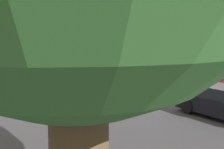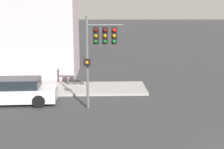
% 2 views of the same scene
% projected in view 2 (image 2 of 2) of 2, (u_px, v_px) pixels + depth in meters
% --- Properties ---
extents(traffic_signal, '(0.55, 2.11, 5.05)m').
position_uv_depth(traffic_signal, '(100.00, 43.00, 16.48)').
color(traffic_signal, '#515456').
rests_on(traffic_signal, ground_plane).
extents(parked_car_0, '(2.03, 4.84, 1.50)m').
position_uv_depth(parked_car_0, '(15.00, 92.00, 17.93)').
color(parked_car_0, '#B7B7BC').
rests_on(parked_car_0, ground_plane).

